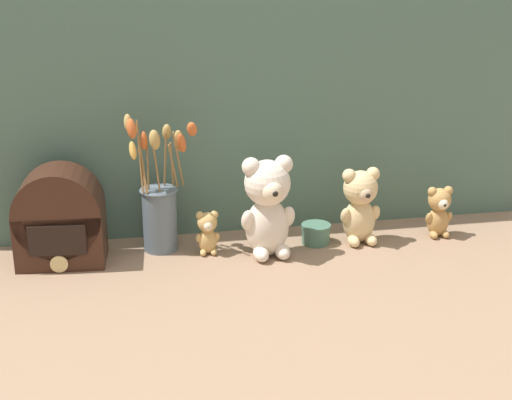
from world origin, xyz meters
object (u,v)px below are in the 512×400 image
at_px(flower_vase, 160,206).
at_px(vintage_radio, 60,220).
at_px(teddy_bear_medium, 360,204).
at_px(teddy_bear_large, 268,205).
at_px(decorative_tin_tall, 316,234).
at_px(teddy_bear_small, 439,211).
at_px(teddy_bear_tiny, 208,232).

bearing_deg(flower_vase, vintage_radio, -172.69).
distance_m(teddy_bear_medium, vintage_radio, 0.73).
relative_size(teddy_bear_large, vintage_radio, 1.07).
height_order(vintage_radio, decorative_tin_tall, vintage_radio).
height_order(teddy_bear_small, teddy_bear_tiny, teddy_bear_small).
height_order(teddy_bear_large, vintage_radio, teddy_bear_large).
distance_m(teddy_bear_tiny, flower_vase, 0.13).
height_order(teddy_bear_large, teddy_bear_medium, teddy_bear_large).
bearing_deg(teddy_bear_small, vintage_radio, 179.14).
xyz_separation_m(teddy_bear_large, vintage_radio, (-0.48, 0.05, -0.02)).
bearing_deg(flower_vase, teddy_bear_large, -18.65).
height_order(teddy_bear_tiny, flower_vase, flower_vase).
relative_size(teddy_bear_small, teddy_bear_tiny, 1.22).
distance_m(teddy_bear_large, flower_vase, 0.26).
bearing_deg(vintage_radio, teddy_bear_small, -0.86).
bearing_deg(teddy_bear_large, teddy_bear_medium, 9.07).
distance_m(teddy_bear_large, teddy_bear_tiny, 0.16).
bearing_deg(teddy_bear_large, teddy_bear_tiny, 164.66).
bearing_deg(flower_vase, teddy_bear_tiny, -22.71).
distance_m(teddy_bear_large, decorative_tin_tall, 0.18).
relative_size(teddy_bear_large, flower_vase, 0.72).
height_order(teddy_bear_large, teddy_bear_small, teddy_bear_large).
xyz_separation_m(teddy_bear_large, teddy_bear_tiny, (-0.14, 0.04, -0.07)).
relative_size(teddy_bear_large, teddy_bear_small, 1.87).
distance_m(teddy_bear_medium, flower_vase, 0.49).
xyz_separation_m(teddy_bear_small, flower_vase, (-0.70, 0.04, 0.04)).
distance_m(teddy_bear_small, flower_vase, 0.70).
bearing_deg(teddy_bear_medium, teddy_bear_large, -170.93).
height_order(teddy_bear_medium, teddy_bear_small, teddy_bear_medium).
height_order(flower_vase, vintage_radio, flower_vase).
xyz_separation_m(teddy_bear_tiny, vintage_radio, (-0.34, 0.02, 0.05)).
xyz_separation_m(teddy_bear_large, decorative_tin_tall, (0.13, 0.05, -0.10)).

